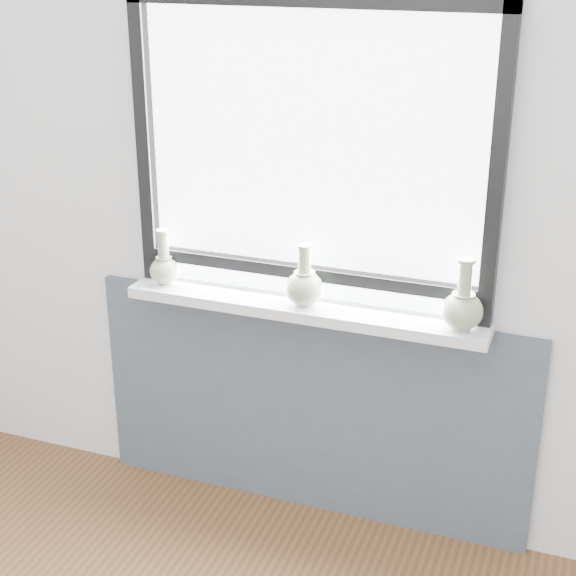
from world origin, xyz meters
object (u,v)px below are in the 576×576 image
(windowsill, at_px, (304,308))
(vase_a, at_px, (164,267))
(vase_b, at_px, (304,285))
(vase_c, at_px, (463,307))

(windowsill, bearing_deg, vase_a, -179.84)
(windowsill, bearing_deg, vase_b, -62.78)
(vase_a, bearing_deg, vase_c, -0.86)
(vase_b, bearing_deg, vase_a, 179.08)
(windowsill, xyz_separation_m, vase_b, (0.01, -0.01, 0.09))
(vase_b, height_order, vase_c, vase_c)
(vase_a, distance_m, vase_b, 0.56)
(windowsill, distance_m, vase_b, 0.09)
(vase_b, distance_m, vase_c, 0.55)
(vase_a, relative_size, vase_b, 0.94)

